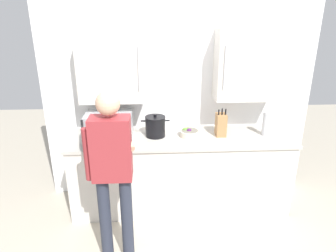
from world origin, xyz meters
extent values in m
plane|color=#B7AD99|center=(0.00, 0.00, 0.00)|extent=(9.54, 9.54, 0.00)
cube|color=white|center=(0.00, 1.17, 1.43)|extent=(3.23, 0.10, 2.86)
cube|color=beige|center=(-0.76, 0.96, 1.68)|extent=(0.72, 0.32, 0.79)
cylinder|color=#B7BABF|center=(-0.46, 0.79, 1.68)|extent=(0.01, 0.01, 0.47)
cube|color=beige|center=(0.76, 0.96, 1.68)|extent=(0.72, 0.32, 0.79)
cylinder|color=#B7BABF|center=(0.46, 0.79, 1.68)|extent=(0.01, 0.01, 0.47)
cube|color=beige|center=(0.00, 0.78, 0.43)|extent=(2.50, 0.65, 0.86)
cube|color=#BCB7AD|center=(0.00, 0.78, 0.88)|extent=(2.54, 0.69, 0.03)
cube|color=black|center=(0.00, 0.48, 0.04)|extent=(2.50, 0.04, 0.09)
cube|color=#B7BABF|center=(-0.81, 0.83, 1.04)|extent=(0.51, 0.36, 0.28)
cube|color=beige|center=(-0.88, 0.82, 1.04)|extent=(0.33, 0.31, 0.22)
cube|color=black|center=(-0.62, 0.64, 1.04)|extent=(0.14, 0.01, 0.26)
cube|color=black|center=(-1.03, 0.47, 1.04)|extent=(0.11, 0.37, 0.26)
cylinder|color=beige|center=(0.10, 0.79, 0.93)|extent=(0.23, 0.23, 0.07)
cylinder|color=#6B6659|center=(0.10, 0.79, 0.95)|extent=(0.19, 0.19, 0.04)
sphere|color=#511E5B|center=(0.09, 0.79, 0.97)|extent=(0.06, 0.06, 0.06)
sphere|color=#5B9333|center=(0.08, 0.82, 0.97)|extent=(0.05, 0.05, 0.05)
sphere|color=orange|center=(0.10, 0.79, 0.96)|extent=(0.04, 0.04, 0.04)
sphere|color=#5B9333|center=(0.05, 0.81, 0.97)|extent=(0.06, 0.06, 0.06)
cylinder|color=#B7BABF|center=(0.97, 0.77, 1.02)|extent=(0.08, 0.08, 0.25)
cylinder|color=#B7BABF|center=(0.97, 0.77, 1.16)|extent=(0.08, 0.08, 0.03)
cube|color=#A37547|center=(0.46, 0.79, 1.03)|extent=(0.11, 0.15, 0.26)
cylinder|color=black|center=(0.42, 0.77, 1.18)|extent=(0.02, 0.02, 0.06)
cylinder|color=black|center=(0.46, 0.77, 1.19)|extent=(0.02, 0.02, 0.07)
cylinder|color=black|center=(0.50, 0.77, 1.19)|extent=(0.02, 0.02, 0.07)
cylinder|color=black|center=(-0.29, 0.82, 1.01)|extent=(0.23, 0.23, 0.22)
cylinder|color=black|center=(-0.29, 0.82, 1.12)|extent=(0.23, 0.23, 0.02)
cylinder|color=black|center=(-0.29, 0.82, 1.15)|extent=(0.04, 0.04, 0.03)
cylinder|color=black|center=(-0.43, 0.82, 1.08)|extent=(0.05, 0.02, 0.02)
cylinder|color=black|center=(-0.15, 0.82, 1.08)|extent=(0.05, 0.02, 0.02)
cylinder|color=#282D3D|center=(-0.78, -0.07, 0.44)|extent=(0.11, 0.11, 0.88)
cylinder|color=#282D3D|center=(-0.58, -0.07, 0.44)|extent=(0.11, 0.11, 0.88)
cube|color=maroon|center=(-0.68, -0.07, 1.16)|extent=(0.34, 0.20, 0.56)
sphere|color=#DBAD89|center=(-0.68, -0.07, 1.56)|extent=(0.20, 0.20, 0.20)
cylinder|color=#DBAD89|center=(-0.62, 0.18, 1.26)|extent=(0.31, 0.56, 0.30)
cylinder|color=maroon|center=(-0.88, -0.07, 1.11)|extent=(0.07, 0.07, 0.47)
camera|label=1|loc=(-0.33, -2.46, 2.27)|focal=33.00mm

